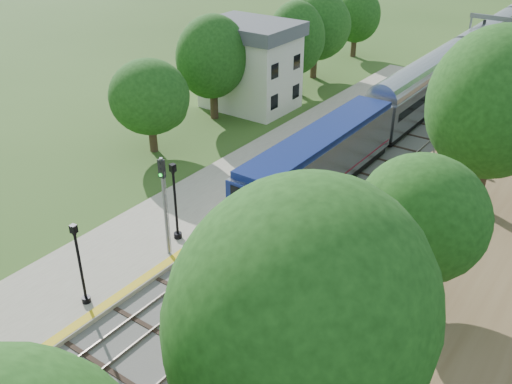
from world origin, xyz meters
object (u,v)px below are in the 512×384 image
Objects in this scene: station_building at (250,65)px; signal_farside at (436,144)px; lamppost_mid at (81,269)px; signal_platform at (164,197)px; lamppost_far at (176,206)px; signal_gantry at (507,30)px; train at (507,32)px.

station_building is 21.23m from signal_farside.
lamppost_mid is 5.85m from signal_platform.
station_building is 1.77× the size of lamppost_far.
signal_gantry is 1.40× the size of signal_platform.
train is at bearing 102.07° from signal_gantry.
lamppost_mid is at bearing -87.85° from lamppost_far.
train is at bearing 69.04° from station_building.
lamppost_mid is at bearing -96.13° from signal_gantry.
signal_platform is (0.66, -1.48, 1.51)m from lamppost_far.
lamppost_far is at bearing -93.51° from train.
signal_gantry reaches higher than lamppost_mid.
signal_platform is at bearing -64.32° from station_building.
signal_farside reaches higher than lamppost_mid.
signal_gantry is 31.77m from signal_farside.
lamppost_mid is 0.76× the size of signal_platform.
signal_platform reaches higher than train.
signal_gantry is 0.07× the size of train.
signal_farside is at bearing 57.05° from lamppost_far.
train is 19.12× the size of signal_platform.
signal_farside is (9.76, 15.06, 1.04)m from lamppost_far.
signal_platform is at bearing 85.95° from lamppost_mid.
station_building reaches higher than train.
signal_platform is (11.10, -23.08, -0.04)m from station_building.
train is (-2.47, 11.56, -2.66)m from signal_gantry.
station_building is at bearing 115.68° from signal_platform.
signal_platform reaches higher than lamppost_far.
lamppost_mid is at bearing -113.21° from signal_farside.
lamppost_mid is at bearing -92.89° from train.
lamppost_mid reaches higher than train.
signal_gantry is 48.37m from signal_platform.
lamppost_far is (-6.03, -46.59, -2.27)m from signal_gantry.
lamppost_mid is 7.09m from lamppost_far.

